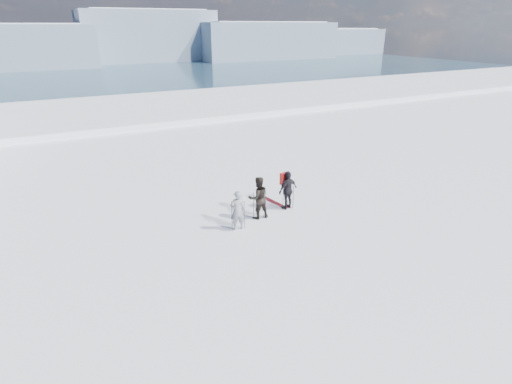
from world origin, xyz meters
TOP-DOWN VIEW (x-y plane):
  - lake_basin at (0.00, 30.00)m, footprint 820.00×820.00m
  - far_mountain_range at (29.60, 454.78)m, footprint 770.00×110.00m
  - skier_grey at (-2.52, 3.40)m, footprint 0.66×0.46m
  - skier_dark at (-1.26, 3.99)m, footprint 0.95×0.76m
  - skier_pack at (0.38, 4.23)m, footprint 1.14×0.67m
  - backpack at (0.32, 4.47)m, footprint 0.43×0.30m
  - ski_poles at (-1.18, 3.79)m, footprint 3.42×0.82m
  - skis_loose at (0.17, 5.01)m, footprint 0.58×1.68m

SIDE VIEW (x-z plane):
  - far_mountain_range at x=29.60m, z-range -33.69..19.31m
  - lake_basin at x=0.00m, z-range -42.31..29.31m
  - skis_loose at x=0.17m, z-range 0.00..0.03m
  - ski_poles at x=-1.18m, z-range -0.05..1.28m
  - skier_grey at x=-2.52m, z-range 0.00..1.72m
  - skier_pack at x=0.38m, z-range 0.00..1.81m
  - skier_dark at x=-1.26m, z-range 0.00..1.90m
  - backpack at x=0.32m, z-range 1.81..2.35m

